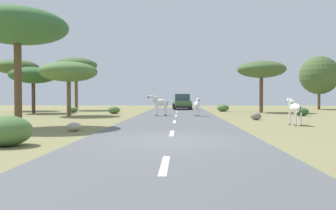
# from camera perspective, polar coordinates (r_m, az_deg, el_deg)

# --- Properties ---
(ground_plane) EXTENTS (90.00, 90.00, 0.00)m
(ground_plane) POSITION_cam_1_polar(r_m,az_deg,el_deg) (10.94, 0.66, -6.29)
(ground_plane) COLOR olive
(road) EXTENTS (6.00, 64.00, 0.05)m
(road) POSITION_cam_1_polar(r_m,az_deg,el_deg) (10.94, 0.41, -6.16)
(road) COLOR #56595B
(road) RESTS_ON ground_plane
(lane_markings) EXTENTS (0.16, 56.00, 0.01)m
(lane_markings) POSITION_cam_1_polar(r_m,az_deg,el_deg) (9.95, 0.24, -6.76)
(lane_markings) COLOR silver
(lane_markings) RESTS_ON road
(zebra_0) EXTENTS (0.50, 1.46, 1.38)m
(zebra_0) POSITION_cam_1_polar(r_m,az_deg,el_deg) (24.45, 4.97, 0.01)
(zebra_0) COLOR silver
(zebra_0) RESTS_ON road
(zebra_1) EXTENTS (0.53, 1.55, 1.46)m
(zebra_1) POSITION_cam_1_polar(r_m,az_deg,el_deg) (18.17, 20.88, -0.56)
(zebra_1) COLOR silver
(zebra_1) RESTS_ON ground_plane
(zebra_2) EXTENTS (1.58, 1.02, 1.60)m
(zebra_2) POSITION_cam_1_polar(r_m,az_deg,el_deg) (24.99, -1.44, 0.36)
(zebra_2) COLOR silver
(zebra_2) RESTS_ON road
(car_0) EXTENTS (2.22, 4.44, 1.74)m
(car_0) POSITION_cam_1_polar(r_m,az_deg,el_deg) (37.74, 2.40, 0.48)
(car_0) COLOR #476B38
(car_0) RESTS_ON road
(tree_0) EXTENTS (4.45, 4.45, 6.21)m
(tree_0) POSITION_cam_1_polar(r_m,az_deg,el_deg) (42.62, 24.52, 4.66)
(tree_0) COLOR brown
(tree_0) RESTS_ON ground_plane
(tree_1) EXTENTS (4.10, 4.10, 4.09)m
(tree_1) POSITION_cam_1_polar(r_m,az_deg,el_deg) (31.80, -22.11, 4.71)
(tree_1) COLOR #4C3823
(tree_1) RESTS_ON ground_plane
(tree_2) EXTENTS (4.54, 4.54, 5.71)m
(tree_2) POSITION_cam_1_polar(r_m,az_deg,el_deg) (37.79, -15.49, 6.54)
(tree_2) COLOR brown
(tree_2) RESTS_ON ground_plane
(tree_3) EXTENTS (4.39, 4.39, 5.31)m
(tree_3) POSITION_cam_1_polar(r_m,az_deg,el_deg) (38.01, -24.51, 5.88)
(tree_3) COLOR #4C3823
(tree_3) RESTS_ON ground_plane
(tree_4) EXTENTS (4.41, 4.41, 4.77)m
(tree_4) POSITION_cam_1_polar(r_m,az_deg,el_deg) (32.05, 15.73, 5.85)
(tree_4) COLOR brown
(tree_4) RESTS_ON ground_plane
(tree_6) EXTENTS (4.33, 4.33, 4.14)m
(tree_6) POSITION_cam_1_polar(r_m,az_deg,el_deg) (26.52, -16.67, 5.46)
(tree_6) COLOR brown
(tree_6) RESTS_ON ground_plane
(tree_7) EXTENTS (4.73, 4.73, 5.65)m
(tree_7) POSITION_cam_1_polar(r_m,az_deg,el_deg) (17.74, -24.43, 12.08)
(tree_7) COLOR brown
(tree_7) RESTS_ON ground_plane
(bush_0) EXTENTS (1.19, 1.07, 0.71)m
(bush_0) POSITION_cam_1_polar(r_m,az_deg,el_deg) (33.61, 9.42, -0.49)
(bush_0) COLOR #4C7038
(bush_0) RESTS_ON ground_plane
(bush_1) EXTENTS (0.88, 0.79, 0.53)m
(bush_1) POSITION_cam_1_polar(r_m,az_deg,el_deg) (32.28, -15.95, -0.77)
(bush_1) COLOR #4C7038
(bush_1) RESTS_ON ground_plane
(bush_2) EXTENTS (1.05, 0.95, 0.63)m
(bush_2) POSITION_cam_1_polar(r_m,az_deg,el_deg) (27.45, 21.95, -1.09)
(bush_2) COLOR #2D5628
(bush_2) RESTS_ON ground_plane
(bush_3) EXTENTS (1.05, 0.94, 0.63)m
(bush_3) POSITION_cam_1_polar(r_m,az_deg,el_deg) (29.14, -9.27, -0.87)
(bush_3) COLOR #4C7038
(bush_3) RESTS_ON ground_plane
(bush_4) EXTENTS (1.51, 1.36, 0.91)m
(bush_4) POSITION_cam_1_polar(r_m,az_deg,el_deg) (11.02, -25.98, -4.00)
(bush_4) COLOR #4C7038
(bush_4) RESTS_ON ground_plane
(rock_1) EXTENTS (0.64, 0.49, 0.37)m
(rock_1) POSITION_cam_1_polar(r_m,az_deg,el_deg) (14.70, -15.80, -3.64)
(rock_1) COLOR #A89E8C
(rock_1) RESTS_ON ground_plane
(rock_2) EXTENTS (0.67, 0.58, 0.49)m
(rock_2) POSITION_cam_1_polar(r_m,az_deg,el_deg) (21.75, 14.84, -1.85)
(rock_2) COLOR gray
(rock_2) RESTS_ON ground_plane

